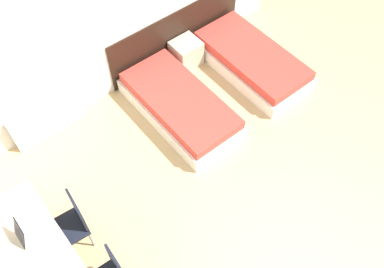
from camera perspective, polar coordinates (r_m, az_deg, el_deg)
wall_back at (r=6.15m, az=-10.87°, el=14.98°), size 6.12×0.05×2.70m
headboard_panel at (r=7.14m, az=-2.04°, el=13.09°), size 2.55×0.03×0.91m
bed_near_window at (r=6.46m, az=-1.63°, el=3.85°), size 0.96×1.97×0.39m
bed_near_door at (r=7.15m, az=7.93°, el=9.67°), size 0.96×1.97×0.39m
nightstand at (r=7.16m, az=-0.81°, el=10.75°), size 0.45×0.40×0.45m
radiator at (r=6.51m, az=-18.74°, el=1.86°), size 1.08×0.12×0.58m
chair_near_laptop at (r=5.32m, az=-15.74°, el=-11.29°), size 0.44×0.44×0.94m
laptop at (r=5.04m, az=-20.99°, el=-12.24°), size 0.31×0.25×0.31m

